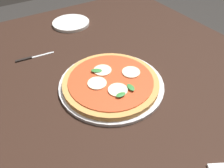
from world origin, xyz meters
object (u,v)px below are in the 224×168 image
object	(u,v)px
dining_table	(121,98)
plate_white	(71,23)
pizza	(111,82)
knife	(30,58)
serving_tray	(112,85)

from	to	relation	value
dining_table	plate_white	size ratio (longest dim) A/B	7.75
plate_white	pizza	bearing A→B (deg)	-8.46
knife	dining_table	bearing A→B (deg)	37.32
dining_table	pizza	size ratio (longest dim) A/B	4.34
knife	plate_white	bearing A→B (deg)	125.47
serving_tray	pizza	bearing A→B (deg)	-79.32
serving_tray	plate_white	xyz separation A→B (m)	(-0.51, 0.07, 0.00)
plate_white	knife	distance (m)	0.33
pizza	knife	bearing A→B (deg)	-149.43
serving_tray	knife	size ratio (longest dim) A/B	2.35
plate_white	dining_table	bearing A→B (deg)	-2.80
dining_table	pizza	distance (m)	0.12
serving_tray	pizza	distance (m)	0.02
serving_tray	plate_white	bearing A→B (deg)	172.13
pizza	knife	size ratio (longest dim) A/B	2.12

